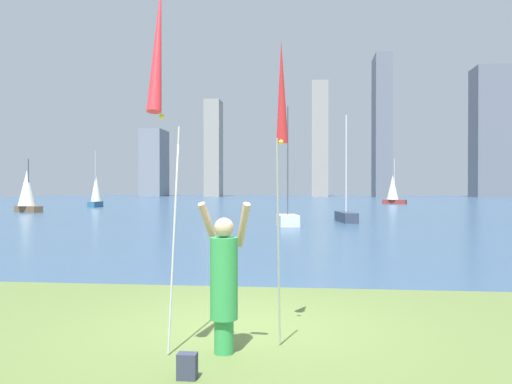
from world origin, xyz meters
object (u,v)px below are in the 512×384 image
(kite_flag_left, at_px, (158,54))
(kite_flag_right, at_px, (282,98))
(sailboat_2, at_px, (288,219))
(sailboat_5, at_px, (27,191))
(bag, at_px, (187,366))
(sailboat_7, at_px, (346,215))
(sailboat_8, at_px, (393,190))
(sailboat_4, at_px, (96,191))
(person, at_px, (224,279))

(kite_flag_left, distance_m, kite_flag_right, 1.82)
(sailboat_2, relative_size, sailboat_5, 1.45)
(bag, bearing_deg, sailboat_7, 82.57)
(kite_flag_left, xyz_separation_m, sailboat_8, (11.04, 56.22, -1.82))
(bag, height_order, sailboat_2, sailboat_2)
(bag, height_order, sailboat_4, sailboat_4)
(kite_flag_left, distance_m, sailboat_8, 57.32)
(sailboat_5, distance_m, sailboat_7, 25.61)
(person, xyz_separation_m, kite_flag_left, (-0.64, -0.52, 2.55))
(kite_flag_right, distance_m, sailboat_4, 46.97)
(sailboat_2, bearing_deg, kite_flag_left, -91.28)
(kite_flag_left, xyz_separation_m, sailboat_4, (-19.32, 43.46, -1.87))
(person, xyz_separation_m, sailboat_4, (-19.96, 42.94, 0.68))
(kite_flag_right, bearing_deg, person, -130.19)
(kite_flag_right, height_order, sailboat_8, sailboat_8)
(sailboat_8, bearing_deg, sailboat_4, -157.20)
(sailboat_2, relative_size, sailboat_4, 1.09)
(kite_flag_left, distance_m, sailboat_5, 38.81)
(sailboat_4, xyz_separation_m, sailboat_5, (-1.08, -10.49, 0.07))
(sailboat_2, bearing_deg, sailboat_4, 131.05)
(kite_flag_left, distance_m, sailboat_7, 24.57)
(kite_flag_left, xyz_separation_m, sailboat_7, (3.59, 24.11, -3.05))
(kite_flag_left, bearing_deg, sailboat_2, 88.72)
(person, distance_m, sailboat_8, 56.67)
(sailboat_4, xyz_separation_m, sailboat_7, (22.91, -19.35, -1.18))
(bag, xyz_separation_m, sailboat_2, (0.06, 21.09, 0.21))
(bag, distance_m, sailboat_8, 57.58)
(bag, bearing_deg, kite_flag_right, 61.66)
(person, height_order, kite_flag_right, kite_flag_right)
(sailboat_7, bearing_deg, sailboat_5, 159.73)
(sailboat_5, bearing_deg, sailboat_4, 84.11)
(bag, distance_m, sailboat_5, 39.31)
(bag, xyz_separation_m, sailboat_8, (10.64, 56.57, 1.48))
(bag, bearing_deg, sailboat_5, 121.98)
(kite_flag_right, distance_m, sailboat_5, 38.43)
(bag, relative_size, sailboat_5, 0.06)
(person, relative_size, kite_flag_right, 0.46)
(kite_flag_left, xyz_separation_m, sailboat_5, (-20.40, 32.97, -1.80))
(kite_flag_left, relative_size, bag, 15.98)
(sailboat_4, distance_m, sailboat_5, 10.54)
(bag, distance_m, sailboat_2, 21.10)
(sailboat_4, bearing_deg, person, -65.07)
(person, height_order, sailboat_2, sailboat_2)
(sailboat_4, height_order, sailboat_5, sailboat_4)
(person, distance_m, sailboat_2, 20.24)
(bag, bearing_deg, sailboat_8, 79.35)
(sailboat_2, relative_size, sailboat_7, 1.00)
(kite_flag_left, bearing_deg, sailboat_5, 121.75)
(kite_flag_left, relative_size, kite_flag_right, 1.10)
(kite_flag_right, bearing_deg, sailboat_4, 116.02)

